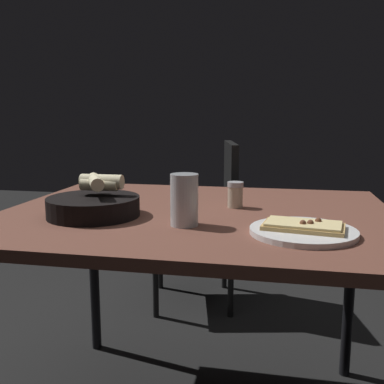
% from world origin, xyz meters
% --- Properties ---
extents(dining_table, '(0.92, 1.17, 0.73)m').
position_xyz_m(dining_table, '(0.00, 0.00, 0.67)').
color(dining_table, brown).
rests_on(dining_table, ground).
extents(pizza_plate, '(0.26, 0.26, 0.04)m').
position_xyz_m(pizza_plate, '(-0.21, -0.30, 0.74)').
color(pizza_plate, white).
rests_on(pizza_plate, dining_table).
extents(bread_basket, '(0.26, 0.26, 0.12)m').
position_xyz_m(bread_basket, '(-0.12, 0.28, 0.77)').
color(bread_basket, black).
rests_on(bread_basket, dining_table).
extents(beer_glass, '(0.07, 0.07, 0.14)m').
position_xyz_m(beer_glass, '(-0.18, -0.00, 0.79)').
color(beer_glass, silver).
rests_on(beer_glass, dining_table).
extents(pepper_shaker, '(0.05, 0.05, 0.08)m').
position_xyz_m(pepper_shaker, '(0.07, -0.11, 0.77)').
color(pepper_shaker, '#BFB299').
rests_on(pepper_shaker, dining_table).
extents(chair_far, '(0.52, 0.52, 0.88)m').
position_xyz_m(chair_far, '(0.98, 0.12, 0.50)').
color(chair_far, black).
rests_on(chair_far, ground).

